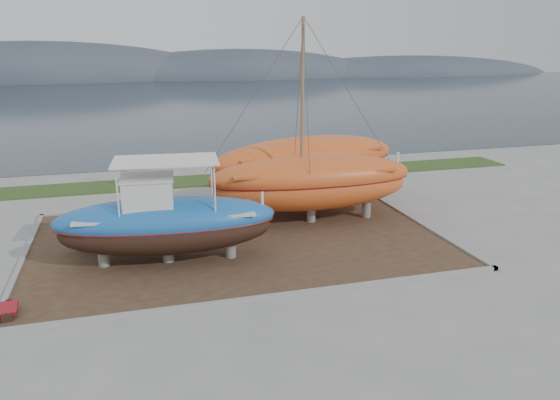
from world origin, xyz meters
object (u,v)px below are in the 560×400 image
object	(u,v)px
blue_caique	(166,212)
orange_bare_hull	(306,171)
white_dinghy	(118,230)
orange_sailboat	(313,124)

from	to	relation	value
blue_caique	orange_bare_hull	size ratio (longest dim) A/B	0.80
white_dinghy	orange_bare_hull	size ratio (longest dim) A/B	0.42
blue_caique	white_dinghy	xyz separation A→B (m)	(-1.97, 2.56, -1.43)
white_dinghy	orange_sailboat	size ratio (longest dim) A/B	0.45
blue_caique	orange_bare_hull	distance (m)	10.36
white_dinghy	orange_bare_hull	distance (m)	10.86
orange_bare_hull	blue_caique	bearing A→B (deg)	-153.10
white_dinghy	orange_sailboat	world-z (taller)	orange_sailboat
orange_bare_hull	white_dinghy	bearing A→B (deg)	-170.51
white_dinghy	orange_bare_hull	bearing A→B (deg)	12.52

